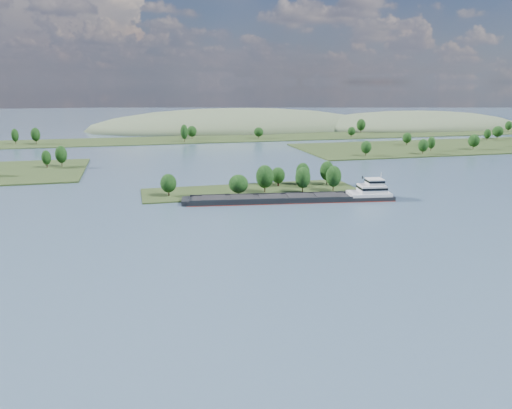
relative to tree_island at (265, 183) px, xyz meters
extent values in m
plane|color=#3A5465|center=(-6.74, -58.54, -3.89)|extent=(1800.00, 1800.00, 0.00)
cube|color=#243417|center=(-6.74, 1.46, -3.89)|extent=(100.00, 30.00, 1.20)
cylinder|color=black|center=(15.29, -9.15, -1.39)|extent=(0.50, 0.50, 3.79)
ellipsoid|color=black|center=(15.29, -9.15, 3.43)|extent=(7.00, 7.00, 9.75)
cylinder|color=black|center=(3.35, 13.60, -1.76)|extent=(0.50, 0.50, 3.06)
ellipsoid|color=black|center=(3.35, 13.60, 2.14)|extent=(7.42, 7.42, 7.87)
cylinder|color=black|center=(-1.70, -5.52, -1.21)|extent=(0.50, 0.50, 4.14)
ellipsoid|color=black|center=(-1.70, -5.52, 4.05)|extent=(8.20, 8.20, 10.65)
cylinder|color=black|center=(8.45, 6.01, -1.77)|extent=(0.50, 0.50, 3.03)
ellipsoid|color=black|center=(8.45, 6.01, 2.08)|extent=(5.91, 5.91, 7.79)
cylinder|color=black|center=(-15.09, -10.72, -1.69)|extent=(0.50, 0.50, 3.19)
ellipsoid|color=black|center=(-15.09, -10.72, 2.37)|extent=(8.68, 8.68, 8.21)
cylinder|color=black|center=(-44.87, -2.16, -1.67)|extent=(0.50, 0.50, 3.24)
ellipsoid|color=black|center=(-44.87, -2.16, 2.45)|extent=(7.20, 7.20, 8.33)
cylinder|color=black|center=(8.11, 6.41, -1.76)|extent=(0.50, 0.50, 3.06)
ellipsoid|color=black|center=(8.11, 6.41, 2.13)|extent=(6.82, 6.82, 7.86)
cylinder|color=black|center=(33.06, 5.66, -1.41)|extent=(0.50, 0.50, 3.75)
ellipsoid|color=black|center=(33.06, 5.66, 3.35)|extent=(7.07, 7.07, 9.63)
cylinder|color=black|center=(30.07, -9.75, -1.37)|extent=(0.50, 0.50, 3.84)
ellipsoid|color=black|center=(30.07, -9.75, 3.51)|extent=(7.20, 7.20, 9.86)
cylinder|color=black|center=(21.01, 7.28, -1.51)|extent=(0.50, 0.50, 3.54)
ellipsoid|color=black|center=(21.01, 7.28, 2.99)|extent=(6.79, 6.79, 9.11)
cylinder|color=black|center=(-100.52, 92.78, -1.07)|extent=(0.50, 0.50, 4.04)
ellipsoid|color=black|center=(-100.52, 92.78, 4.07)|extent=(6.92, 6.92, 10.38)
cylinder|color=black|center=(-108.49, 90.30, -1.41)|extent=(0.50, 0.50, 3.36)
ellipsoid|color=black|center=(-108.49, 90.30, 2.86)|extent=(5.46, 5.46, 8.63)
cube|color=#243417|center=(223.26, 121.46, -3.89)|extent=(320.00, 90.00, 1.60)
cylinder|color=black|center=(94.92, 88.63, -1.39)|extent=(0.50, 0.50, 3.40)
ellipsoid|color=black|center=(94.92, 88.63, 2.94)|extent=(7.24, 7.24, 8.75)
cylinder|color=black|center=(254.77, 156.11, -1.22)|extent=(0.50, 0.50, 3.72)
ellipsoid|color=black|center=(254.77, 156.11, 3.51)|extent=(9.34, 9.34, 9.58)
cylinder|color=black|center=(187.73, 99.73, -1.23)|extent=(0.50, 0.50, 3.71)
ellipsoid|color=black|center=(187.73, 99.73, 3.48)|extent=(8.36, 8.36, 9.54)
cylinder|color=black|center=(137.48, 87.14, -1.35)|extent=(0.50, 0.50, 3.47)
ellipsoid|color=black|center=(137.48, 87.14, 3.05)|extent=(7.13, 7.13, 8.91)
cylinder|color=black|center=(152.28, 99.97, -1.37)|extent=(0.50, 0.50, 3.43)
ellipsoid|color=black|center=(152.28, 99.97, 2.99)|extent=(5.61, 5.61, 8.81)
cylinder|color=black|center=(153.61, 135.73, -1.45)|extent=(0.50, 0.50, 3.27)
ellipsoid|color=black|center=(153.61, 135.73, 2.71)|extent=(7.21, 7.21, 8.41)
cylinder|color=black|center=(238.33, 148.63, -1.50)|extent=(0.50, 0.50, 3.18)
ellipsoid|color=black|center=(238.33, 148.63, 2.55)|extent=(5.88, 5.88, 8.18)
cube|color=#243417|center=(-6.74, 221.46, -3.89)|extent=(900.00, 60.00, 1.20)
cylinder|color=black|center=(-150.82, 220.12, -1.23)|extent=(0.50, 0.50, 4.12)
ellipsoid|color=black|center=(-150.82, 220.12, 4.01)|extent=(5.80, 5.80, 10.60)
cylinder|color=black|center=(136.82, 203.35, -1.75)|extent=(0.50, 0.50, 3.07)
ellipsoid|color=black|center=(136.82, 203.35, 2.15)|extent=(7.08, 7.08, 7.89)
cylinder|color=black|center=(-6.92, 223.79, -1.39)|extent=(0.50, 0.50, 3.80)
ellipsoid|color=black|center=(-6.92, 223.79, 3.44)|extent=(8.55, 8.55, 9.76)
cylinder|color=black|center=(313.61, 212.18, -1.53)|extent=(0.50, 0.50, 3.51)
ellipsoid|color=black|center=(313.61, 212.18, 2.92)|extent=(6.95, 6.95, 9.02)
cylinder|color=black|center=(162.59, 237.48, -1.04)|extent=(0.50, 0.50, 4.48)
ellipsoid|color=black|center=(162.59, 237.48, 4.66)|extent=(8.84, 8.84, 11.53)
cylinder|color=black|center=(-134.89, 218.04, -1.12)|extent=(0.50, 0.50, 4.33)
ellipsoid|color=black|center=(-134.89, 218.04, 4.39)|extent=(7.45, 7.45, 11.14)
cylinder|color=black|center=(51.38, 212.78, -1.66)|extent=(0.50, 0.50, 3.26)
ellipsoid|color=black|center=(51.38, 212.78, 2.49)|extent=(8.48, 8.48, 8.38)
cylinder|color=black|center=(-15.77, 203.67, -0.91)|extent=(0.50, 0.50, 4.76)
ellipsoid|color=black|center=(-15.77, 203.67, 5.14)|extent=(6.33, 6.33, 12.24)
ellipsoid|color=#4A5A3E|center=(253.26, 291.46, -3.89)|extent=(260.00, 140.00, 36.00)
ellipsoid|color=#4A5A3E|center=(53.26, 321.46, -3.89)|extent=(320.00, 160.00, 44.00)
cube|color=black|center=(5.53, -22.44, -3.33)|extent=(89.32, 22.94, 2.44)
cube|color=maroon|center=(5.53, -22.44, -3.83)|extent=(89.57, 23.19, 0.28)
cube|color=black|center=(-2.52, -15.86, -1.78)|extent=(68.12, 9.71, 0.89)
cube|color=black|center=(-3.99, -26.62, -1.78)|extent=(68.12, 9.71, 0.89)
cube|color=black|center=(-3.25, -21.24, -1.95)|extent=(67.21, 18.85, 0.33)
cube|color=black|center=(-27.40, -17.95, -1.61)|extent=(11.11, 10.35, 0.39)
cube|color=black|center=(-15.33, -19.60, -1.61)|extent=(11.11, 10.35, 0.39)
cube|color=black|center=(-3.25, -21.24, -1.61)|extent=(11.11, 10.35, 0.39)
cube|color=black|center=(8.82, -22.89, -1.61)|extent=(11.11, 10.35, 0.39)
cube|color=black|center=(20.90, -24.53, -1.61)|extent=(11.11, 10.35, 0.39)
cube|color=black|center=(-38.93, -16.38, -2.89)|extent=(4.64, 10.33, 2.22)
cylinder|color=black|center=(-37.83, -16.53, -1.34)|extent=(0.30, 0.30, 2.44)
cube|color=silver|center=(39.56, -27.07, -1.45)|extent=(19.00, 12.93, 1.33)
cube|color=silver|center=(40.66, -27.22, 0.77)|extent=(12.17, 10.28, 3.32)
cube|color=black|center=(40.66, -27.22, 1.21)|extent=(12.42, 10.53, 1.00)
cube|color=silver|center=(41.76, -27.37, 3.65)|extent=(7.48, 7.48, 2.44)
cube|color=black|center=(41.76, -27.37, 4.09)|extent=(7.73, 7.73, 0.89)
cube|color=silver|center=(41.76, -27.37, 4.98)|extent=(7.98, 7.98, 0.22)
cylinder|color=silver|center=(44.50, -27.75, 6.31)|extent=(0.25, 0.25, 2.88)
cylinder|color=black|center=(37.81, -23.48, 5.20)|extent=(0.62, 0.62, 1.33)
camera|label=1|loc=(-59.81, -220.69, 45.75)|focal=35.00mm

